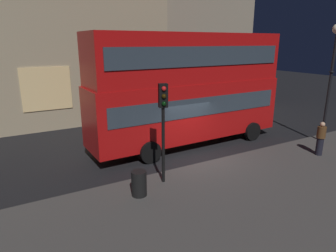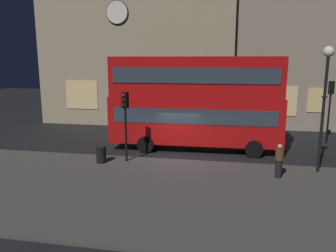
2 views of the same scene
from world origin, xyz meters
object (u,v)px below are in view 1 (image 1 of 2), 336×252
double_decker_bus (188,85)px  traffic_light_far_side (262,74)px  pedestrian (321,138)px  traffic_light_near_kerb (163,113)px  street_lamp (334,58)px  litter_bin (139,183)px

double_decker_bus → traffic_light_far_side: 9.22m
traffic_light_far_side → pedestrian: (-4.18, -7.86, -2.06)m
traffic_light_near_kerb → pedestrian: size_ratio=2.34×
traffic_light_near_kerb → street_lamp: size_ratio=0.62×
traffic_light_far_side → litter_bin: 15.27m
litter_bin → pedestrian: bearing=-4.1°
double_decker_bus → traffic_light_near_kerb: (-3.36, -3.48, -0.34)m
street_lamp → litter_bin: bearing=-177.1°
pedestrian → traffic_light_near_kerb: bearing=111.4°
street_lamp → litter_bin: 11.81m
street_lamp → traffic_light_far_side: bearing=72.2°
traffic_light_far_side → street_lamp: street_lamp is taller
traffic_light_near_kerb → traffic_light_far_side: traffic_light_far_side is taller
traffic_light_near_kerb → traffic_light_far_side: size_ratio=0.90×
street_lamp → litter_bin: size_ratio=6.72×
litter_bin → street_lamp: bearing=2.9°
street_lamp → pedestrian: size_ratio=3.75×
traffic_light_near_kerb → litter_bin: (-1.24, -0.50, -2.27)m
traffic_light_near_kerb → litter_bin: 2.64m
traffic_light_far_side → pedestrian: bearing=60.4°
pedestrian → street_lamp: bearing=-29.5°
traffic_light_near_kerb → litter_bin: traffic_light_near_kerb is taller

